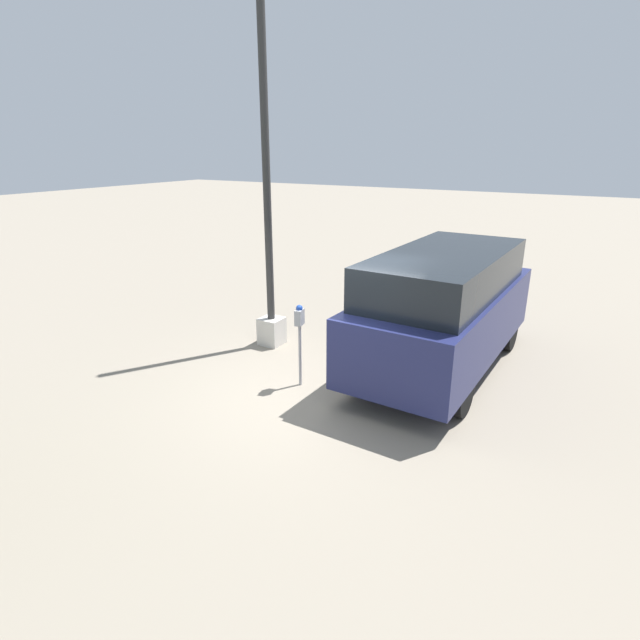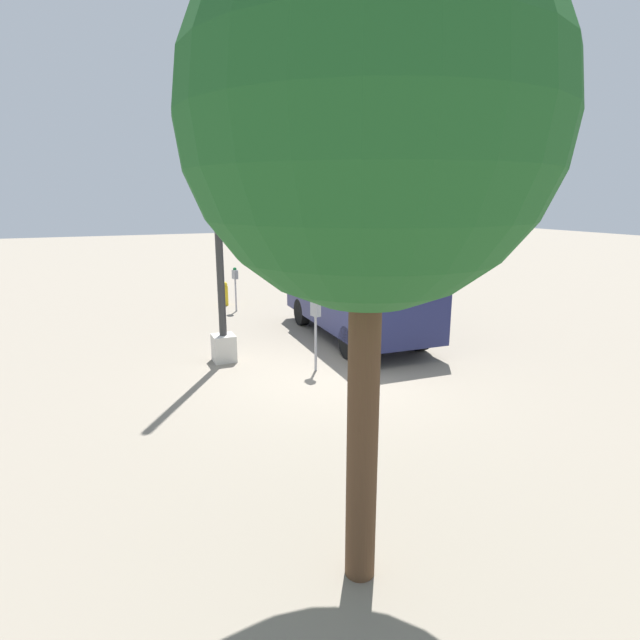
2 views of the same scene
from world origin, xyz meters
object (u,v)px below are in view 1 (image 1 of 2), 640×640
Objects in this scene: lamp_post at (269,247)px; fire_hydrant at (420,277)px; parking_meter_near at (300,327)px; parked_van at (444,307)px; parking_meter_far at (413,263)px.

lamp_post is 8.54× the size of fire_hydrant.
parking_meter_near is 2.62m from parked_van.
parked_van is at bearing -80.00° from lamp_post.
parking_meter_far is 4.75m from lamp_post.
parking_meter_far is at bearing -10.84° from parking_meter_near.
parked_van is 6.68× the size of fire_hydrant.
parking_meter_far is at bearing -173.13° from fire_hydrant.
parking_meter_near is 6.69m from fire_hydrant.
parked_van is (1.86, -1.83, 0.12)m from parking_meter_near.
lamp_post is (-4.43, 1.36, 1.04)m from parking_meter_far.
fire_hydrant is (4.79, 2.07, -0.79)m from parked_van.
parking_meter_near is at bearing 137.87° from parked_van.
lamp_post reaches higher than parking_meter_far.
parking_meter_far is at bearing -17.02° from lamp_post.
parked_van is at bearing -165.15° from parking_meter_far.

